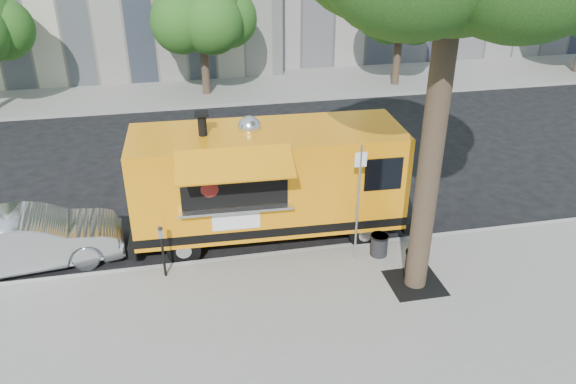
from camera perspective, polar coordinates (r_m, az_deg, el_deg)
name	(u,v)px	position (r m, az deg, el deg)	size (l,w,h in m)	color
ground	(281,237)	(14.96, -0.76, -4.63)	(120.00, 120.00, 0.00)	black
sidewalk	(318,336)	(11.78, 3.04, -14.45)	(60.00, 6.00, 0.15)	gray
curb	(288,254)	(14.15, -0.04, -6.33)	(60.00, 0.14, 0.16)	#999993
far_sidewalk	(227,88)	(27.23, -6.22, 10.42)	(60.00, 5.00, 0.15)	gray
tree_well	(415,283)	(13.35, 12.75, -9.01)	(1.20, 1.20, 0.02)	black
far_tree_b	(201,10)	(25.54, -8.81, 17.81)	(3.60, 3.60, 5.50)	#33261C
far_tree_c	(402,7)	(27.27, 11.46, 17.95)	(3.24, 3.24, 5.21)	#33261C
sign_post	(358,197)	(13.09, 7.16, -0.53)	(0.28, 0.06, 3.00)	silver
parking_meter	(162,246)	(13.12, -12.67, -5.33)	(0.11, 0.11, 1.33)	black
food_truck	(267,180)	(14.26, -2.15, 1.21)	(7.15, 3.39, 3.50)	orange
sedan	(30,240)	(14.90, -24.74, -4.41)	(1.50, 4.29, 1.41)	#B4B7BB
trash_bin_left	(379,244)	(14.03, 9.25, -5.26)	(0.46, 0.46, 0.55)	black
trash_bin_right	(415,262)	(13.49, 12.81, -6.96)	(0.50, 0.50, 0.60)	black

